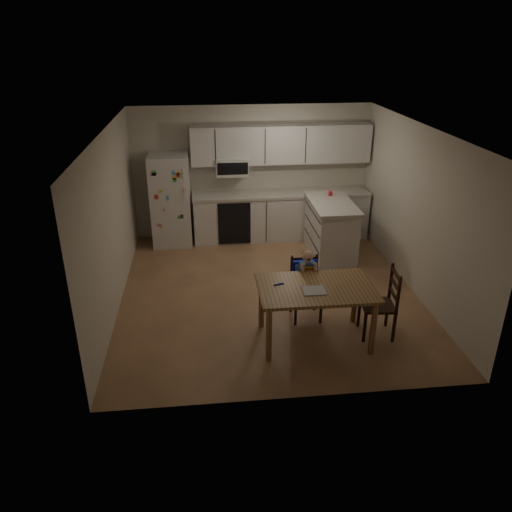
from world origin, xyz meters
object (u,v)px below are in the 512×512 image
at_px(refrigerator, 171,200).
at_px(chair_side, 386,299).
at_px(red_cup, 330,193).
at_px(chair_booster, 306,276).
at_px(kitchen_island, 330,230).
at_px(dining_table, 316,294).

bearing_deg(refrigerator, chair_side, -50.29).
bearing_deg(red_cup, chair_booster, -111.05).
bearing_deg(kitchen_island, chair_side, -87.70).
bearing_deg(dining_table, refrigerator, 119.03).
xyz_separation_m(red_cup, dining_table, (-0.90, -2.95, -0.39)).
xyz_separation_m(kitchen_island, red_cup, (0.06, 0.37, 0.55)).
bearing_deg(chair_booster, red_cup, 67.55).
bearing_deg(kitchen_island, dining_table, -108.05).
relative_size(red_cup, chair_side, 0.09).
xyz_separation_m(kitchen_island, chair_booster, (-0.84, -1.97, 0.11)).
distance_m(refrigerator, kitchen_island, 2.99).
relative_size(refrigerator, dining_table, 1.16).
distance_m(refrigerator, chair_booster, 3.54).
bearing_deg(chair_side, kitchen_island, -171.58).
relative_size(kitchen_island, red_cup, 15.48).
bearing_deg(chair_booster, dining_table, -91.30).
xyz_separation_m(refrigerator, kitchen_island, (2.81, -0.96, -0.33)).
bearing_deg(chair_side, chair_booster, -115.14).
bearing_deg(red_cup, chair_side, -89.12).
distance_m(dining_table, chair_booster, 0.62).
bearing_deg(chair_side, dining_table, -81.47).
relative_size(kitchen_island, chair_side, 1.46).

